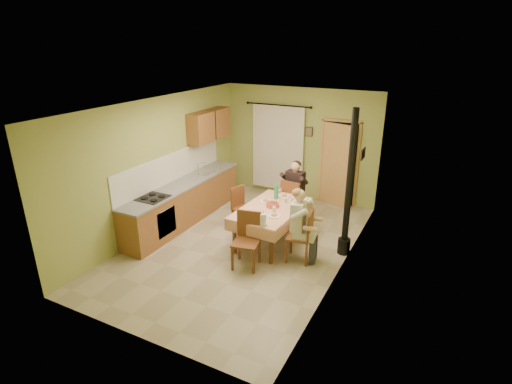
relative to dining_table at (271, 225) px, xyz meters
The scene contains 17 objects.
floor 0.70m from the dining_table, 140.21° to the right, with size 4.00×6.00×0.01m, color tan.
room_shell 1.55m from the dining_table, 140.21° to the right, with size 4.04×6.04×2.82m.
kitchen_run 2.16m from the dining_table, behind, with size 0.64×3.64×1.56m.
upper_cabinets 3.06m from the dining_table, 149.76° to the left, with size 0.35×1.40×0.70m, color brown.
curtain 2.86m from the dining_table, 111.64° to the left, with size 1.70×0.07×2.22m.
doorway 2.69m from the dining_table, 76.94° to the left, with size 0.96×0.31×2.15m.
dining_table is the anchor object (origin of this frame).
tableware 0.44m from the dining_table, 80.62° to the right, with size 0.71×1.63×0.33m.
chair_far 1.11m from the dining_table, 88.04° to the left, with size 0.50×0.50×1.02m.
chair_near 1.05m from the dining_table, 90.32° to the right, with size 0.53×0.53×1.02m.
chair_right 0.88m from the dining_table, 27.72° to the right, with size 0.49×0.49×0.99m.
chair_left 0.83m from the dining_table, 161.89° to the left, with size 0.48×0.48×0.95m.
man_far 1.22m from the dining_table, 87.99° to the left, with size 0.61×0.50×1.39m.
man_right 1.00m from the dining_table, 28.30° to the right, with size 0.52×0.62×1.39m.
stove_flue 1.60m from the dining_table, ahead, with size 0.24×0.24×2.80m.
picture_back 2.94m from the dining_table, 94.44° to the left, with size 0.19×0.03×0.23m, color black.
picture_right 2.27m from the dining_table, 28.49° to the left, with size 0.03×0.31×0.21m, color brown.
Camera 1 is at (3.48, -6.23, 3.90)m, focal length 28.00 mm.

